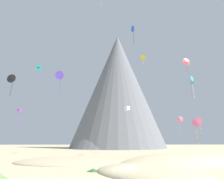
# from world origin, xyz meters

# --- Properties ---
(ground_plane) EXTENTS (400.00, 400.00, 0.00)m
(ground_plane) POSITION_xyz_m (0.00, 0.00, 0.00)
(ground_plane) COLOR beige
(dune_foreground_left) EXTENTS (19.20, 23.35, 2.34)m
(dune_foreground_left) POSITION_xyz_m (3.06, 1.59, 0.00)
(dune_foreground_left) COLOR beige
(dune_foreground_left) RESTS_ON ground_plane
(dune_foreground_right) EXTENTS (30.65, 28.36, 4.37)m
(dune_foreground_right) POSITION_xyz_m (10.64, 13.49, 0.00)
(dune_foreground_right) COLOR #CCBA8E
(dune_foreground_right) RESTS_ON ground_plane
(dune_midground) EXTENTS (25.52, 18.70, 2.30)m
(dune_midground) POSITION_xyz_m (-8.42, 18.82, 0.00)
(dune_midground) COLOR #CCBA8E
(dune_midground) RESTS_ON ground_plane
(bush_scatter_east) EXTENTS (2.64, 2.64, 0.43)m
(bush_scatter_east) POSITION_xyz_m (-4.36, 4.23, 0.21)
(bush_scatter_east) COLOR #386633
(bush_scatter_east) RESTS_ON ground_plane
(bush_far_left) EXTENTS (1.91, 1.91, 0.53)m
(bush_far_left) POSITION_xyz_m (1.62, 3.72, 0.26)
(bush_far_left) COLOR #568442
(bush_far_left) RESTS_ON ground_plane
(bush_ridge_crest) EXTENTS (1.78, 1.78, 0.77)m
(bush_ridge_crest) POSITION_xyz_m (5.26, 9.39, 0.39)
(bush_ridge_crest) COLOR #668C4C
(bush_ridge_crest) RESTS_ON ground_plane
(rock_massif) EXTENTS (58.34, 58.08, 62.53)m
(rock_massif) POSITION_xyz_m (4.02, 102.91, 28.34)
(rock_massif) COLOR slate
(rock_massif) RESTS_ON ground_plane
(kite_violet_low) EXTENTS (1.20, 1.21, 5.01)m
(kite_violet_low) POSITION_xyz_m (-26.27, 38.14, 12.42)
(kite_violet_low) COLOR purple
(kite_cyan_mid) EXTENTS (0.83, 0.79, 5.06)m
(kite_cyan_mid) POSITION_xyz_m (17.81, 23.91, 17.75)
(kite_cyan_mid) COLOR #33BCDB
(kite_rainbow_low) EXTENTS (2.68, 1.76, 6.99)m
(kite_rainbow_low) POSITION_xyz_m (21.17, 31.32, 8.81)
(kite_rainbow_low) COLOR #E5668C
(kite_black_mid) EXTENTS (2.20, 0.70, 5.43)m
(kite_black_mid) POSITION_xyz_m (-24.96, 26.39, 18.75)
(kite_black_mid) COLOR black
(kite_indigo_mid) EXTENTS (2.70, 1.70, 7.02)m
(kite_indigo_mid) POSITION_xyz_m (-16.26, 42.06, 23.64)
(kite_indigo_mid) COLOR #5138B2
(kite_yellow_high) EXTENTS (1.85, 1.54, 3.76)m
(kite_yellow_high) POSITION_xyz_m (10.91, 50.41, 32.31)
(kite_yellow_high) COLOR yellow
(kite_white_low) EXTENTS (1.71, 1.71, 1.15)m
(kite_white_low) POSITION_xyz_m (3.95, 39.51, 13.37)
(kite_white_low) COLOR white
(kite_lime_low) EXTENTS (1.45, 1.56, 4.38)m
(kite_lime_low) POSITION_xyz_m (27.54, 46.17, 9.82)
(kite_lime_low) COLOR #8CD133
(kite_green_mid) EXTENTS (1.07, 0.62, 5.05)m
(kite_green_mid) POSITION_xyz_m (23.39, 39.08, 20.03)
(kite_green_mid) COLOR green
(kite_pink_low) EXTENTS (2.10, 0.74, 5.88)m
(kite_pink_low) POSITION_xyz_m (22.77, 51.06, 11.09)
(kite_pink_low) COLOR pink
(kite_teal_mid) EXTENTS (1.33, 1.28, 3.50)m
(kite_teal_mid) POSITION_xyz_m (-20.75, 34.58, 23.72)
(kite_teal_mid) COLOR teal
(kite_blue_high) EXTENTS (1.41, 2.17, 6.37)m
(kite_blue_high) POSITION_xyz_m (6.56, 43.00, 39.44)
(kite_blue_high) COLOR blue
(kite_red_high) EXTENTS (2.61, 1.34, 5.52)m
(kite_red_high) POSITION_xyz_m (24.00, 44.93, 29.28)
(kite_red_high) COLOR red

